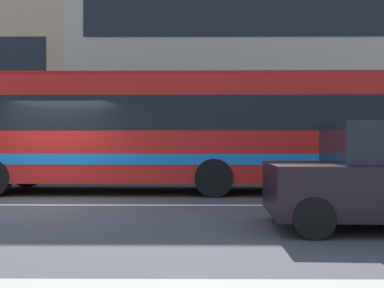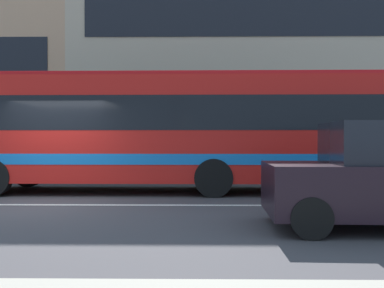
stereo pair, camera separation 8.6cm
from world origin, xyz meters
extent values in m
plane|color=#423F43|center=(0.00, 0.00, 0.00)|extent=(160.00, 160.00, 0.00)
cube|color=silver|center=(0.00, 0.00, 0.00)|extent=(60.00, 0.16, 0.01)
cube|color=#296A28|center=(-2.02, 6.49, 0.39)|extent=(21.69, 1.10, 0.77)
cube|color=#B9A991|center=(8.99, 15.51, 6.45)|extent=(22.92, 10.92, 12.91)
cube|color=black|center=(8.99, 10.03, 7.49)|extent=(21.08, 0.04, 2.58)
cube|color=red|center=(3.31, 2.56, 1.76)|extent=(12.07, 2.68, 2.83)
cube|color=black|center=(3.31, 2.56, 2.19)|extent=(11.35, 2.70, 0.90)
cube|color=blue|center=(3.31, 2.56, 0.99)|extent=(11.83, 2.70, 0.28)
cube|color=red|center=(3.31, 2.56, 3.24)|extent=(11.58, 2.26, 0.12)
cylinder|color=black|center=(-1.70, 3.79, 0.50)|extent=(1.00, 0.29, 1.00)
cylinder|color=black|center=(4.06, 1.36, 0.50)|extent=(1.00, 0.29, 1.00)
cylinder|color=black|center=(4.08, 3.75, 0.50)|extent=(1.00, 0.29, 1.00)
cylinder|color=black|center=(8.33, 1.33, 0.50)|extent=(1.00, 0.29, 1.00)
cylinder|color=black|center=(8.35, 3.71, 0.50)|extent=(1.00, 0.29, 1.00)
cylinder|color=black|center=(5.41, -1.64, 0.32)|extent=(0.65, 0.24, 0.64)
cylinder|color=black|center=(5.35, -3.35, 0.32)|extent=(0.65, 0.24, 0.64)
camera|label=1|loc=(3.58, -9.85, 1.49)|focal=40.71mm
camera|label=2|loc=(3.67, -9.85, 1.49)|focal=40.71mm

